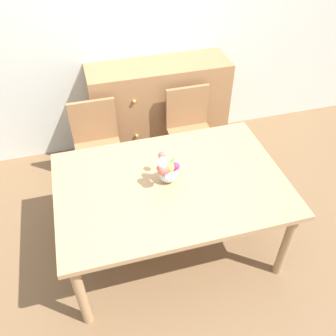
% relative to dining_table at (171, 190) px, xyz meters
% --- Properties ---
extents(ground_plane, '(12.00, 12.00, 0.00)m').
position_rel_dining_table_xyz_m(ground_plane, '(0.00, 0.00, -0.66)').
color(ground_plane, brown).
extents(back_wall, '(7.00, 0.10, 2.80)m').
position_rel_dining_table_xyz_m(back_wall, '(0.00, 1.60, 0.74)').
color(back_wall, silver).
rests_on(back_wall, ground_plane).
extents(dining_table, '(1.67, 1.13, 0.74)m').
position_rel_dining_table_xyz_m(dining_table, '(0.00, 0.00, 0.00)').
color(dining_table, tan).
rests_on(dining_table, ground_plane).
extents(chair_left, '(0.42, 0.42, 0.90)m').
position_rel_dining_table_xyz_m(chair_left, '(-0.45, 0.91, -0.14)').
color(chair_left, '#9E7047').
rests_on(chair_left, ground_plane).
extents(chair_right, '(0.42, 0.42, 0.90)m').
position_rel_dining_table_xyz_m(chair_right, '(0.45, 0.91, -0.14)').
color(chair_right, '#9E7047').
rests_on(chair_right, ground_plane).
extents(dresser, '(1.40, 0.47, 1.00)m').
position_rel_dining_table_xyz_m(dresser, '(0.25, 1.33, -0.16)').
color(dresser, '#9E7047').
rests_on(dresser, ground_plane).
extents(flower_vase, '(0.17, 0.23, 0.26)m').
position_rel_dining_table_xyz_m(flower_vase, '(-0.03, 0.02, 0.19)').
color(flower_vase, silver).
rests_on(flower_vase, dining_table).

